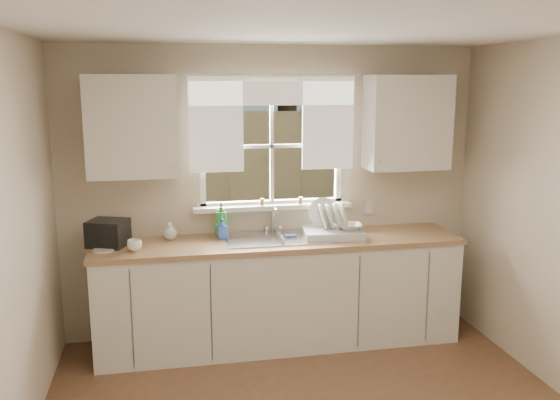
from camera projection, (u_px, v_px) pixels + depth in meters
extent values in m
cube|color=beige|center=(272.00, 267.00, 5.28)|extent=(3.60, 0.02, 1.15)
cube|color=beige|center=(272.00, 66.00, 4.94)|extent=(3.60, 0.02, 0.35)
cube|color=beige|center=(128.00, 149.00, 4.84)|extent=(1.20, 0.02, 1.00)
cube|color=beige|center=(404.00, 144.00, 5.30)|extent=(1.20, 0.02, 1.00)
cube|color=silver|center=(344.00, 20.00, 2.98)|extent=(3.60, 4.00, 0.02)
cube|color=white|center=(272.00, 203.00, 5.19)|extent=(1.30, 0.06, 0.05)
cube|color=white|center=(271.00, 87.00, 4.99)|extent=(1.30, 0.06, 0.05)
cube|color=white|center=(202.00, 148.00, 4.98)|extent=(0.05, 0.06, 1.05)
cube|color=white|center=(339.00, 145.00, 5.20)|extent=(0.05, 0.06, 1.05)
cube|color=white|center=(272.00, 146.00, 5.09)|extent=(0.03, 0.04, 1.00)
cube|color=white|center=(272.00, 146.00, 5.09)|extent=(1.20, 0.04, 0.03)
cube|color=white|center=(273.00, 207.00, 5.13)|extent=(1.38, 0.14, 0.04)
cylinder|color=white|center=(273.00, 75.00, 4.90)|extent=(1.50, 0.02, 0.02)
cube|color=white|center=(216.00, 124.00, 4.89)|extent=(0.45, 0.02, 0.80)
cube|color=white|center=(328.00, 123.00, 5.08)|extent=(0.45, 0.02, 0.80)
cube|color=white|center=(273.00, 93.00, 4.93)|extent=(1.40, 0.02, 0.20)
cube|color=silver|center=(279.00, 294.00, 5.00)|extent=(3.00, 0.62, 0.87)
cube|color=#A37A51|center=(279.00, 242.00, 4.91)|extent=(3.04, 0.65, 0.04)
cube|color=silver|center=(132.00, 126.00, 4.64)|extent=(0.70, 0.33, 0.80)
cube|color=silver|center=(407.00, 123.00, 5.08)|extent=(0.70, 0.33, 0.80)
cube|color=beige|center=(368.00, 208.00, 5.34)|extent=(0.08, 0.01, 0.12)
cylinder|color=brown|center=(301.00, 200.00, 5.15)|extent=(0.04, 0.04, 0.06)
cylinder|color=brown|center=(262.00, 202.00, 5.09)|extent=(0.04, 0.04, 0.06)
cube|color=#335421|center=(220.00, 212.00, 10.21)|extent=(20.00, 10.00, 0.02)
cube|color=#8C724D|center=(232.00, 178.00, 8.10)|extent=(8.00, 0.10, 1.80)
cube|color=maroon|center=(147.00, 141.00, 11.20)|extent=(3.00, 3.00, 2.20)
cube|color=black|center=(144.00, 73.00, 10.96)|extent=(3.20, 3.20, 0.30)
cylinder|color=#423021|center=(287.00, 114.00, 11.12)|extent=(0.36, 0.36, 3.20)
cube|color=#B7B7BC|center=(279.00, 248.00, 4.95)|extent=(0.84, 0.46, 0.18)
cube|color=#B7B7BC|center=(279.00, 238.00, 4.94)|extent=(0.88, 0.50, 0.01)
cube|color=#B7B7BC|center=(279.00, 241.00, 4.94)|extent=(0.02, 0.41, 0.14)
cylinder|color=silver|center=(273.00, 219.00, 5.16)|extent=(0.03, 0.03, 0.22)
cylinder|color=silver|center=(275.00, 209.00, 5.06)|extent=(0.02, 0.18, 0.02)
sphere|color=silver|center=(266.00, 228.00, 5.16)|extent=(0.05, 0.05, 0.05)
sphere|color=silver|center=(280.00, 228.00, 5.18)|extent=(0.05, 0.05, 0.05)
cube|color=silver|center=(333.00, 233.00, 5.00)|extent=(0.52, 0.42, 0.06)
cylinder|color=white|center=(323.00, 212.00, 5.07)|extent=(0.27, 0.10, 0.25)
cylinder|color=white|center=(322.00, 217.00, 4.96)|extent=(0.09, 0.23, 0.22)
cylinder|color=white|center=(329.00, 216.00, 4.96)|extent=(0.09, 0.23, 0.22)
cylinder|color=white|center=(336.00, 216.00, 4.97)|extent=(0.09, 0.23, 0.22)
cylinder|color=white|center=(343.00, 216.00, 4.98)|extent=(0.09, 0.23, 0.22)
imported|color=beige|center=(350.00, 227.00, 4.97)|extent=(0.23, 0.23, 0.05)
imported|color=green|center=(221.00, 219.00, 4.97)|extent=(0.13, 0.14, 0.30)
imported|color=blue|center=(222.00, 229.00, 4.91)|extent=(0.09, 0.09, 0.17)
imported|color=beige|center=(170.00, 231.00, 4.89)|extent=(0.15, 0.15, 0.15)
cylinder|color=beige|center=(104.00, 250.00, 4.58)|extent=(0.17, 0.17, 0.01)
imported|color=white|center=(135.00, 245.00, 4.57)|extent=(0.12, 0.12, 0.09)
cube|color=black|center=(108.00, 233.00, 4.70)|extent=(0.36, 0.34, 0.21)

